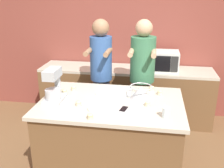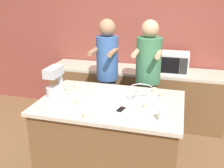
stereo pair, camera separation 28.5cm
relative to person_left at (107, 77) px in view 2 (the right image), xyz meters
The scene contains 19 objects.
back_wall 1.13m from the person_left, 74.77° to the left, with size 10.00×0.06×2.70m.
island_counter 0.98m from the person_left, 71.27° to the right, with size 1.56×1.05×0.95m.
back_counter 0.87m from the person_left, 67.41° to the left, with size 2.80×0.60×0.89m.
person_left is the anchor object (origin of this frame).
person_right 0.57m from the person_left, ahead, with size 0.35×0.51×1.75m.
stand_mixer 0.97m from the person_left, 111.15° to the right, with size 0.20×0.30×0.36m.
mixing_bowl 0.92m from the person_left, 49.76° to the right, with size 0.25×0.25×0.15m.
baking_tray 0.61m from the person_left, 62.83° to the right, with size 0.40×0.27×0.04m.
microwave_oven 1.07m from the person_left, 38.49° to the left, with size 0.54×0.37×0.30m.
cell_phone 1.10m from the person_left, 66.60° to the right, with size 0.10×0.16×0.01m.
drinking_glass 1.40m from the person_left, 52.69° to the right, with size 0.07×0.07×0.10m.
small_plate 1.06m from the person_left, 80.82° to the right, with size 0.19×0.19×0.02m.
cupcake_0 1.11m from the person_left, 52.75° to the right, with size 0.06×0.06×0.06m.
cupcake_1 0.99m from the person_left, 92.50° to the right, with size 0.06×0.06×0.06m.
cupcake_2 0.82m from the person_left, 30.73° to the right, with size 0.06×0.06×0.06m.
cupcake_3 1.27m from the person_left, 83.26° to the right, with size 0.06×0.06×0.06m.
cupcake_4 0.75m from the person_left, 113.66° to the right, with size 0.06×0.06×0.06m.
cupcake_5 0.97m from the person_left, 34.09° to the right, with size 0.06×0.06×0.06m.
cupcake_6 0.61m from the person_left, 111.82° to the right, with size 0.06×0.06×0.06m.
Camera 2 is at (0.71, -2.54, 2.10)m, focal length 42.00 mm.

